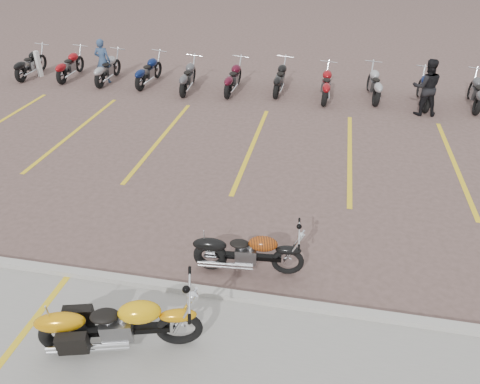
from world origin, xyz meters
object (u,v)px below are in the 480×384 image
(person_b, at_px, (427,87))
(bollard, at_px, (38,64))
(flame_cruiser, at_px, (246,253))
(yellow_cruiser, at_px, (117,324))
(person_a, at_px, (103,61))

(person_b, xyz_separation_m, bollard, (-14.43, 1.25, -0.40))
(bollard, bearing_deg, flame_cruiser, -44.20)
(yellow_cruiser, xyz_separation_m, person_a, (-5.88, 11.91, 0.33))
(flame_cruiser, height_order, bollard, bollard)
(person_a, bearing_deg, yellow_cruiser, 113.24)
(flame_cruiser, distance_m, bollard, 14.34)
(yellow_cruiser, height_order, bollard, bollard)
(yellow_cruiser, height_order, person_b, person_b)
(yellow_cruiser, height_order, flame_cruiser, yellow_cruiser)
(yellow_cruiser, relative_size, bollard, 2.34)
(flame_cruiser, bearing_deg, person_b, 59.70)
(yellow_cruiser, height_order, person_a, person_a)
(yellow_cruiser, bearing_deg, person_b, 46.41)
(person_a, xyz_separation_m, person_b, (11.55, -1.07, 0.08))
(flame_cruiser, xyz_separation_m, person_b, (4.15, 8.75, 0.49))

